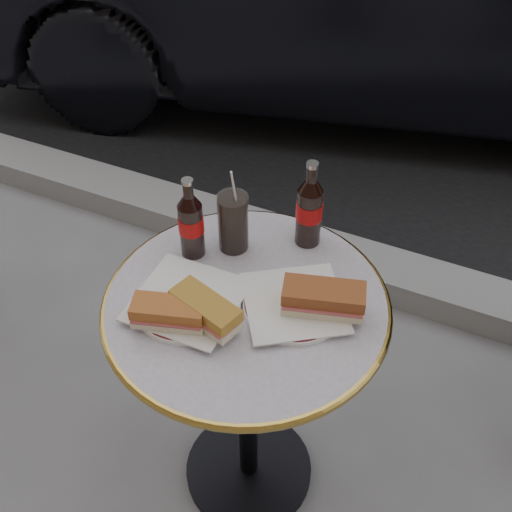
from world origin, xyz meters
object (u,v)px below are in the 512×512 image
at_px(bistro_table, 248,399).
at_px(cola_bottle_left, 190,218).
at_px(cola_glass, 233,222).
at_px(plate_left, 188,302).
at_px(cola_bottle_right, 310,204).
at_px(plate_right, 294,305).

height_order(bistro_table, cola_bottle_left, cola_bottle_left).
relative_size(cola_bottle_left, cola_glass, 1.42).
distance_m(bistro_table, cola_glass, 0.47).
relative_size(plate_left, cola_glass, 1.55).
bearing_deg(cola_bottle_right, cola_glass, -148.89).
distance_m(plate_left, cola_bottle_left, 0.19).
height_order(plate_left, cola_bottle_left, cola_bottle_left).
xyz_separation_m(bistro_table, cola_bottle_left, (-0.17, 0.09, 0.47)).
distance_m(plate_right, cola_bottle_left, 0.30).
distance_m(bistro_table, plate_left, 0.39).
height_order(plate_right, cola_bottle_left, cola_bottle_left).
height_order(bistro_table, cola_bottle_right, cola_bottle_right).
height_order(plate_right, cola_glass, cola_glass).
bearing_deg(cola_bottle_right, bistro_table, -101.66).
relative_size(bistro_table, plate_right, 3.39).
relative_size(bistro_table, cola_glass, 5.01).
bearing_deg(bistro_table, cola_glass, 124.83).
distance_m(plate_right, cola_bottle_right, 0.24).
height_order(bistro_table, plate_right, plate_right).
bearing_deg(bistro_table, plate_right, 14.29).
bearing_deg(plate_right, cola_glass, 149.36).
height_order(cola_bottle_right, cola_glass, cola_bottle_right).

